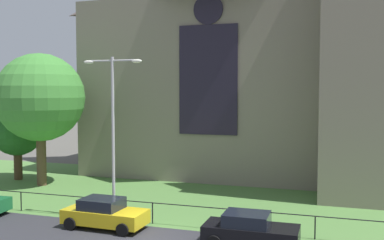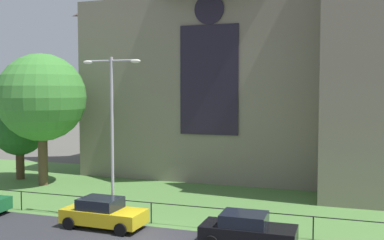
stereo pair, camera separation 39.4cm
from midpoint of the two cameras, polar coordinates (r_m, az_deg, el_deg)
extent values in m
plane|color=#56544C|center=(31.20, 2.02, -9.16)|extent=(160.00, 160.00, 0.00)
cube|color=#517F3D|center=(29.34, 0.87, -9.98)|extent=(120.00, 20.00, 0.01)
cube|color=gray|center=(39.32, 4.95, 3.78)|extent=(22.00, 12.00, 14.00)
cube|color=black|center=(33.48, 2.47, 5.00)|extent=(4.40, 0.16, 8.00)
cylinder|color=black|center=(33.98, 2.50, 13.63)|extent=(2.20, 0.15, 2.20)
cube|color=gray|center=(30.26, 20.04, 7.37)|extent=(4.00, 4.00, 18.00)
cylinder|color=black|center=(24.30, -4.64, -10.24)|extent=(32.83, 0.05, 0.05)
cylinder|color=black|center=(28.61, -20.12, -9.44)|extent=(0.07, 0.07, 1.10)
cylinder|color=black|center=(24.44, -4.64, -11.49)|extent=(0.06, 0.07, 1.10)
cylinder|color=black|center=(22.59, 15.37, -12.89)|extent=(0.06, 0.07, 1.10)
cylinder|color=#4C3823|center=(38.35, -20.35, -5.14)|extent=(0.64, 0.64, 2.40)
sphere|color=#235B23|center=(38.04, -20.44, -1.09)|extent=(4.05, 4.05, 4.05)
cylinder|color=brown|center=(35.35, -17.78, -4.48)|extent=(0.69, 0.69, 4.04)
sphere|color=#428C38|center=(35.01, -17.92, 2.70)|extent=(6.39, 6.39, 6.39)
cylinder|color=#B2B2B7|center=(24.58, -9.46, -2.41)|extent=(0.16, 0.16, 8.71)
cylinder|color=#B2B2B7|center=(24.83, -11.00, 7.24)|extent=(1.40, 0.10, 0.10)
cylinder|color=#B2B2B7|center=(24.17, -8.09, 7.36)|extent=(1.40, 0.10, 0.10)
ellipsoid|color=white|center=(25.18, -12.39, 7.05)|extent=(0.57, 0.26, 0.20)
ellipsoid|color=white|center=(23.86, -6.58, 7.30)|extent=(0.57, 0.26, 0.20)
cylinder|color=black|center=(28.69, -22.05, -9.93)|extent=(0.65, 0.25, 0.64)
cube|color=gold|center=(24.01, -10.45, -11.67)|extent=(4.26, 1.94, 0.70)
cube|color=black|center=(23.96, -10.88, -10.16)|extent=(2.05, 1.67, 0.55)
cylinder|color=black|center=(24.16, -6.25, -12.24)|extent=(0.65, 0.24, 0.64)
cylinder|color=black|center=(22.64, -8.37, -13.37)|extent=(0.65, 0.24, 0.64)
cylinder|color=black|center=(25.58, -12.25, -11.40)|extent=(0.65, 0.24, 0.64)
cylinder|color=black|center=(24.15, -14.63, -12.35)|extent=(0.65, 0.24, 0.64)
cube|color=black|center=(21.09, 7.60, -13.83)|extent=(4.22, 1.84, 0.70)
cube|color=black|center=(20.95, 7.06, -12.16)|extent=(2.02, 1.62, 0.55)
cylinder|color=black|center=(21.83, 11.95, -14.06)|extent=(0.64, 0.23, 0.64)
cylinder|color=black|center=(22.31, 4.21, -13.59)|extent=(0.64, 0.23, 0.64)
camera|label=1|loc=(0.20, -89.61, 0.03)|focal=42.80mm
camera|label=2|loc=(0.20, 90.39, -0.03)|focal=42.80mm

